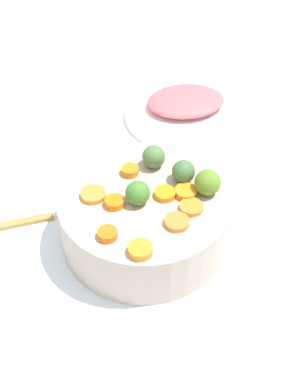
% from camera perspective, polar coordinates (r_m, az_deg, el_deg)
% --- Properties ---
extents(tabletop, '(2.40, 2.40, 0.02)m').
position_cam_1_polar(tabletop, '(0.85, -2.29, -4.55)').
color(tabletop, white).
rests_on(tabletop, ground).
extents(serving_bowl_carrots, '(0.26, 0.26, 0.09)m').
position_cam_1_polar(serving_bowl_carrots, '(0.80, -0.00, -2.93)').
color(serving_bowl_carrots, '#BDA792').
rests_on(serving_bowl_carrots, tabletop).
extents(carrot_slice_0, '(0.05, 0.05, 0.01)m').
position_cam_1_polar(carrot_slice_0, '(0.77, -5.70, -0.28)').
color(carrot_slice_0, orange).
rests_on(carrot_slice_0, serving_bowl_carrots).
extents(carrot_slice_1, '(0.03, 0.03, 0.01)m').
position_cam_1_polar(carrot_slice_1, '(0.76, 2.38, -0.19)').
color(carrot_slice_1, orange).
rests_on(carrot_slice_1, serving_bowl_carrots).
extents(carrot_slice_2, '(0.04, 0.04, 0.01)m').
position_cam_1_polar(carrot_slice_2, '(0.80, -1.57, 2.43)').
color(carrot_slice_2, orange).
rests_on(carrot_slice_2, serving_bowl_carrots).
extents(carrot_slice_3, '(0.05, 0.05, 0.01)m').
position_cam_1_polar(carrot_slice_3, '(0.75, 5.31, -1.71)').
color(carrot_slice_3, orange).
rests_on(carrot_slice_3, serving_bowl_carrots).
extents(carrot_slice_4, '(0.03, 0.03, 0.01)m').
position_cam_1_polar(carrot_slice_4, '(0.71, -4.10, -4.73)').
color(carrot_slice_4, orange).
rests_on(carrot_slice_4, serving_bowl_carrots).
extents(carrot_slice_5, '(0.04, 0.04, 0.01)m').
position_cam_1_polar(carrot_slice_5, '(0.75, -3.33, -1.16)').
color(carrot_slice_5, orange).
rests_on(carrot_slice_5, serving_bowl_carrots).
extents(carrot_slice_6, '(0.04, 0.04, 0.01)m').
position_cam_1_polar(carrot_slice_6, '(0.77, 4.69, 0.00)').
color(carrot_slice_6, orange).
rests_on(carrot_slice_6, serving_bowl_carrots).
extents(carrot_slice_7, '(0.05, 0.05, 0.01)m').
position_cam_1_polar(carrot_slice_7, '(0.73, 3.71, -3.37)').
color(carrot_slice_7, orange).
rests_on(carrot_slice_7, serving_bowl_carrots).
extents(carrot_slice_8, '(0.05, 0.05, 0.01)m').
position_cam_1_polar(carrot_slice_8, '(0.69, -0.41, -6.49)').
color(carrot_slice_8, orange).
rests_on(carrot_slice_8, serving_bowl_carrots).
extents(brussels_sprout_0, '(0.04, 0.04, 0.04)m').
position_cam_1_polar(brussels_sprout_0, '(0.75, -0.58, -0.03)').
color(brussels_sprout_0, '#457E2D').
rests_on(brussels_sprout_0, serving_bowl_carrots).
extents(brussels_sprout_1, '(0.04, 0.04, 0.04)m').
position_cam_1_polar(brussels_sprout_1, '(0.76, 7.13, 1.06)').
color(brussels_sprout_1, '#5A8626').
rests_on(brussels_sprout_1, serving_bowl_carrots).
extents(brussels_sprout_2, '(0.04, 0.04, 0.04)m').
position_cam_1_polar(brussels_sprout_2, '(0.81, 1.09, 3.98)').
color(brussels_sprout_2, '#4E743B').
rests_on(brussels_sprout_2, serving_bowl_carrots).
extents(brussels_sprout_3, '(0.04, 0.04, 0.04)m').
position_cam_1_polar(brussels_sprout_3, '(0.78, 4.45, 2.30)').
color(brussels_sprout_3, '#446C3B').
rests_on(brussels_sprout_3, serving_bowl_carrots).
extents(ham_plate, '(0.25, 0.25, 0.01)m').
position_cam_1_polar(ham_plate, '(1.09, 4.62, 8.68)').
color(ham_plate, white).
rests_on(ham_plate, tabletop).
extents(ham_slice_main, '(0.18, 0.20, 0.03)m').
position_cam_1_polar(ham_slice_main, '(1.09, 4.70, 10.13)').
color(ham_slice_main, '#D15F62').
rests_on(ham_slice_main, ham_plate).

